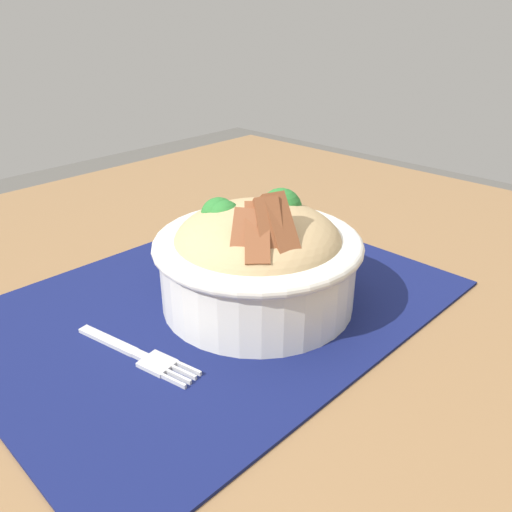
# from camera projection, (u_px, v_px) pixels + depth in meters

# --- Properties ---
(table) EXTENTS (1.04, 0.90, 0.73)m
(table) POSITION_uv_depth(u_px,v_px,m) (219.00, 340.00, 0.56)
(table) COLOR olive
(table) RESTS_ON ground_plane
(placemat) EXTENTS (0.44, 0.33, 0.00)m
(placemat) POSITION_uv_depth(u_px,v_px,m) (217.00, 303.00, 0.50)
(placemat) COLOR #11194C
(placemat) RESTS_ON table
(bowl) EXTENTS (0.19, 0.19, 0.12)m
(bowl) POSITION_uv_depth(u_px,v_px,m) (256.00, 256.00, 0.47)
(bowl) COLOR silver
(bowl) RESTS_ON placemat
(fork) EXTENTS (0.04, 0.13, 0.00)m
(fork) POSITION_uv_depth(u_px,v_px,m) (140.00, 355.00, 0.42)
(fork) COLOR #BBBBBB
(fork) RESTS_ON placemat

